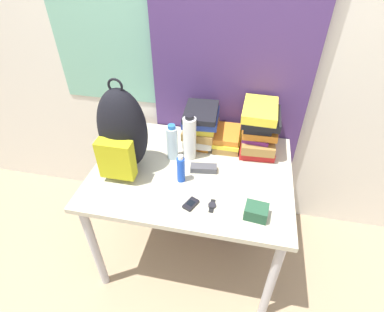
{
  "coord_description": "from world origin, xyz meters",
  "views": [
    {
      "loc": [
        0.26,
        -0.85,
        1.91
      ],
      "look_at": [
        0.0,
        0.43,
        0.86
      ],
      "focal_mm": 28.0,
      "sensor_mm": 36.0,
      "label": 1
    }
  ],
  "objects": [
    {
      "name": "water_bottle",
      "position": [
        -0.14,
        0.51,
        0.87
      ],
      "size": [
        0.06,
        0.06,
        0.23
      ],
      "color": "silver",
      "rests_on": "desk"
    },
    {
      "name": "curtain_blue",
      "position": [
        0.14,
        0.88,
        1.25
      ],
      "size": [
        0.97,
        0.04,
        2.5
      ],
      "color": "#4C336B",
      "rests_on": "ground_plane"
    },
    {
      "name": "book_stack_right",
      "position": [
        0.35,
        0.7,
        0.92
      ],
      "size": [
        0.23,
        0.3,
        0.31
      ],
      "color": "red",
      "rests_on": "desk"
    },
    {
      "name": "desk",
      "position": [
        0.0,
        0.43,
        0.67
      ],
      "size": [
        1.14,
        0.85,
        0.76
      ],
      "color": "#B7B299",
      "rests_on": "ground_plane"
    },
    {
      "name": "wall_back",
      "position": [
        -0.0,
        0.94,
        1.25
      ],
      "size": [
        6.0,
        0.06,
        2.5
      ],
      "color": "silver",
      "rests_on": "ground_plane"
    },
    {
      "name": "book_stack_left",
      "position": [
        -0.0,
        0.7,
        0.89
      ],
      "size": [
        0.22,
        0.28,
        0.25
      ],
      "color": "orange",
      "rests_on": "desk"
    },
    {
      "name": "sports_bottle",
      "position": [
        -0.04,
        0.54,
        0.9
      ],
      "size": [
        0.08,
        0.08,
        0.29
      ],
      "color": "white",
      "rests_on": "desk"
    },
    {
      "name": "sunglasses_case",
      "position": [
        0.07,
        0.43,
        0.78
      ],
      "size": [
        0.16,
        0.08,
        0.04
      ],
      "color": "#47474C",
      "rests_on": "desk"
    },
    {
      "name": "book_stack_center",
      "position": [
        0.16,
        0.71,
        0.82
      ],
      "size": [
        0.19,
        0.23,
        0.1
      ],
      "color": "olive",
      "rests_on": "desk"
    },
    {
      "name": "camera_pouch",
      "position": [
        0.37,
        0.15,
        0.8
      ],
      "size": [
        0.12,
        0.1,
        0.07
      ],
      "color": "#234C33",
      "rests_on": "desk"
    },
    {
      "name": "sunscreen_bottle",
      "position": [
        -0.04,
        0.33,
        0.84
      ],
      "size": [
        0.04,
        0.04,
        0.17
      ],
      "color": "blue",
      "rests_on": "desk"
    },
    {
      "name": "backpack",
      "position": [
        -0.37,
        0.38,
        1.0
      ],
      "size": [
        0.27,
        0.27,
        0.54
      ],
      "color": "black",
      "rests_on": "desk"
    },
    {
      "name": "ground_plane",
      "position": [
        0.0,
        0.0,
        0.0
      ],
      "size": [
        12.0,
        12.0,
        0.0
      ],
      "primitive_type": "plane",
      "color": "#9E8466"
    },
    {
      "name": "wristwatch",
      "position": [
        0.16,
        0.17,
        0.77
      ],
      "size": [
        0.04,
        0.09,
        0.01
      ],
      "color": "black",
      "rests_on": "desk"
    },
    {
      "name": "cell_phone",
      "position": [
        0.05,
        0.16,
        0.77
      ],
      "size": [
        0.08,
        0.1,
        0.02
      ],
      "color": "black",
      "rests_on": "desk"
    }
  ]
}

